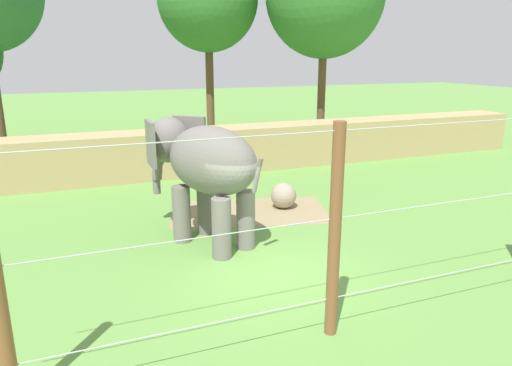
# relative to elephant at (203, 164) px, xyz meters

# --- Properties ---
(ground_plane) EXTENTS (120.00, 120.00, 0.00)m
(ground_plane) POSITION_rel_elephant_xyz_m (0.93, -2.41, -2.22)
(ground_plane) COLOR #609342
(dirt_patch) EXTENTS (5.71, 4.12, 0.01)m
(dirt_patch) POSITION_rel_elephant_xyz_m (2.05, 1.93, -2.22)
(dirt_patch) COLOR #937F5B
(dirt_patch) RESTS_ON ground
(embankment_wall) EXTENTS (36.00, 1.80, 1.93)m
(embankment_wall) POSITION_rel_elephant_xyz_m (0.93, 7.78, -1.26)
(embankment_wall) COLOR tan
(embankment_wall) RESTS_ON ground
(elephant) EXTENTS (2.96, 4.19, 3.36)m
(elephant) POSITION_rel_elephant_xyz_m (0.00, 0.00, 0.00)
(elephant) COLOR slate
(elephant) RESTS_ON ground
(enrichment_ball) EXTENTS (0.87, 0.87, 0.87)m
(enrichment_ball) POSITION_rel_elephant_xyz_m (3.28, 1.88, -1.79)
(enrichment_ball) COLOR gray
(enrichment_ball) RESTS_ON ground
(cable_fence) EXTENTS (11.63, 0.22, 4.01)m
(cable_fence) POSITION_rel_elephant_xyz_m (0.95, -5.25, -0.21)
(cable_fence) COLOR brown
(cable_fence) RESTS_ON ground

